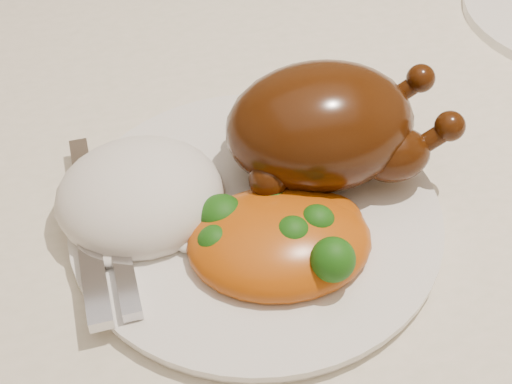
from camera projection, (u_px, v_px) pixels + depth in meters
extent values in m
cube|color=brown|center=(299.00, 117.00, 0.64)|extent=(1.60, 0.90, 0.04)
cube|color=white|center=(301.00, 96.00, 0.63)|extent=(1.72, 1.02, 0.01)
cylinder|color=white|center=(256.00, 216.00, 0.51)|extent=(0.34, 0.34, 0.01)
ellipsoid|color=#441D07|center=(320.00, 126.00, 0.51)|extent=(0.14, 0.11, 0.09)
ellipsoid|color=#441D07|center=(310.00, 111.00, 0.49)|extent=(0.07, 0.05, 0.04)
ellipsoid|color=#441D07|center=(394.00, 155.00, 0.51)|extent=(0.05, 0.04, 0.04)
sphere|color=#441D07|center=(450.00, 126.00, 0.50)|extent=(0.02, 0.02, 0.02)
ellipsoid|color=#441D07|center=(370.00, 106.00, 0.55)|extent=(0.05, 0.04, 0.04)
sphere|color=#441D07|center=(421.00, 78.00, 0.54)|extent=(0.02, 0.02, 0.02)
sphere|color=#441D07|center=(268.00, 180.00, 0.49)|extent=(0.03, 0.03, 0.03)
sphere|color=#441D07|center=(250.00, 121.00, 0.54)|extent=(0.03, 0.03, 0.03)
ellipsoid|color=white|center=(140.00, 196.00, 0.50)|extent=(0.12, 0.11, 0.06)
ellipsoid|color=#BA580B|center=(279.00, 242.00, 0.48)|extent=(0.14, 0.11, 0.04)
ellipsoid|color=#BA580B|center=(323.00, 222.00, 0.49)|extent=(0.06, 0.05, 0.03)
ellipsoid|color=#143A09|center=(333.00, 260.00, 0.45)|extent=(0.03, 0.03, 0.03)
ellipsoid|color=#143A09|center=(292.00, 236.00, 0.47)|extent=(0.03, 0.03, 0.03)
ellipsoid|color=#143A09|center=(280.00, 221.00, 0.48)|extent=(0.02, 0.02, 0.02)
ellipsoid|color=#143A09|center=(273.00, 211.00, 0.50)|extent=(0.03, 0.03, 0.04)
ellipsoid|color=#143A09|center=(222.00, 215.00, 0.49)|extent=(0.03, 0.03, 0.03)
ellipsoid|color=#143A09|center=(317.00, 221.00, 0.47)|extent=(0.02, 0.02, 0.02)
ellipsoid|color=#143A09|center=(286.00, 242.00, 0.47)|extent=(0.03, 0.03, 0.03)
ellipsoid|color=#143A09|center=(216.00, 244.00, 0.47)|extent=(0.03, 0.03, 0.03)
cube|color=silver|center=(86.00, 193.00, 0.52)|extent=(0.02, 0.12, 0.00)
cube|color=silver|center=(95.00, 281.00, 0.46)|extent=(0.02, 0.07, 0.01)
cube|color=silver|center=(124.00, 269.00, 0.47)|extent=(0.02, 0.08, 0.01)
cube|color=silver|center=(113.00, 187.00, 0.52)|extent=(0.02, 0.08, 0.00)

